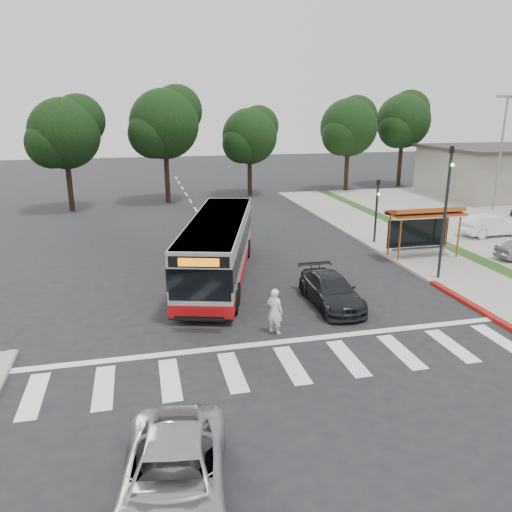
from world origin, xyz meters
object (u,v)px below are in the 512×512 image
object	(u,v)px
silver_suv_south	(173,479)
transit_bus	(218,249)
pedestrian	(275,311)
dark_sedan	(331,290)

from	to	relation	value
silver_suv_south	transit_bus	bearing A→B (deg)	85.98
pedestrian	silver_suv_south	distance (m)	8.89
transit_bus	silver_suv_south	xyz separation A→B (m)	(-3.33, -14.53, -0.82)
transit_bus	dark_sedan	distance (m)	6.26
dark_sedan	transit_bus	bearing A→B (deg)	131.91
pedestrian	transit_bus	bearing A→B (deg)	-37.45
transit_bus	dark_sedan	world-z (taller)	transit_bus
transit_bus	pedestrian	distance (m)	6.89
transit_bus	pedestrian	world-z (taller)	transit_bus
pedestrian	dark_sedan	size ratio (longest dim) A/B	0.39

